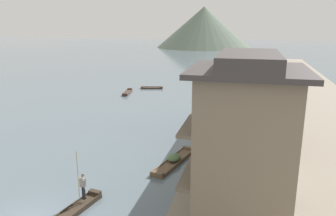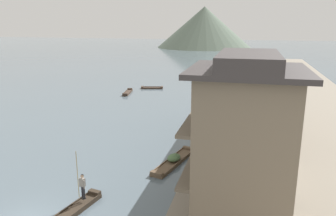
% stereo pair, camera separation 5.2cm
% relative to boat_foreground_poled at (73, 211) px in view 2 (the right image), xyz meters
% --- Properties ---
extents(riverbank_right, '(18.00, 110.00, 0.77)m').
position_rel_boat_foreground_poled_xyz_m(riverbank_right, '(14.65, 28.19, 0.24)').
color(riverbank_right, gray).
rests_on(riverbank_right, ground).
extents(boat_foreground_poled, '(1.77, 4.53, 0.45)m').
position_rel_boat_foreground_poled_xyz_m(boat_foreground_poled, '(0.00, 0.00, 0.00)').
color(boat_foreground_poled, '#33281E').
rests_on(boat_foreground_poled, ground).
extents(boatman_person, '(0.54, 0.35, 3.04)m').
position_rel_boat_foreground_poled_xyz_m(boatman_person, '(0.18, 0.99, 1.31)').
color(boatman_person, black).
rests_on(boatman_person, boat_foreground_poled).
extents(boat_moored_nearest, '(1.37, 4.50, 0.39)m').
position_rel_boat_foreground_poled_xyz_m(boat_moored_nearest, '(3.62, 34.83, -0.02)').
color(boat_moored_nearest, brown).
rests_on(boat_moored_nearest, ground).
extents(boat_moored_second, '(2.44, 5.91, 0.74)m').
position_rel_boat_foreground_poled_xyz_m(boat_moored_second, '(4.17, 8.32, 0.09)').
color(boat_moored_second, brown).
rests_on(boat_moored_second, ground).
extents(boat_moored_third, '(1.51, 4.36, 0.44)m').
position_rel_boat_foreground_poled_xyz_m(boat_moored_third, '(-8.82, 32.26, -0.00)').
color(boat_moored_third, '#423328').
rests_on(boat_moored_third, ground).
extents(boat_moored_far, '(3.27, 4.54, 0.78)m').
position_rel_boat_foreground_poled_xyz_m(boat_moored_far, '(1.45, 44.67, 0.12)').
color(boat_moored_far, '#33281E').
rests_on(boat_moored_far, ground).
extents(boat_midriver_drifting, '(3.80, 1.88, 0.35)m').
position_rel_boat_foreground_poled_xyz_m(boat_midriver_drifting, '(-6.20, 36.91, -0.03)').
color(boat_midriver_drifting, '#423328').
rests_on(boat_midriver_drifting, ground).
extents(boat_midriver_upstream, '(1.89, 4.82, 0.68)m').
position_rel_boat_foreground_poled_xyz_m(boat_midriver_upstream, '(4.17, 50.56, 0.08)').
color(boat_midriver_upstream, brown).
rests_on(boat_midriver_upstream, ground).
extents(house_waterfront_nearest, '(5.66, 5.50, 8.74)m').
position_rel_boat_foreground_poled_xyz_m(house_waterfront_nearest, '(9.48, 0.39, 4.94)').
color(house_waterfront_nearest, '#7F705B').
rests_on(house_waterfront_nearest, riverbank_right).
extents(house_waterfront_second, '(5.86, 7.86, 6.14)m').
position_rel_boat_foreground_poled_xyz_m(house_waterfront_second, '(9.59, 7.04, 3.62)').
color(house_waterfront_second, gray).
rests_on(house_waterfront_second, riverbank_right).
extents(house_waterfront_tall, '(5.63, 5.58, 6.14)m').
position_rel_boat_foreground_poled_xyz_m(house_waterfront_tall, '(9.47, 13.77, 3.64)').
color(house_waterfront_tall, '#75604C').
rests_on(house_waterfront_tall, riverbank_right).
extents(house_waterfront_narrow, '(5.80, 7.63, 6.14)m').
position_rel_boat_foreground_poled_xyz_m(house_waterfront_narrow, '(9.56, 19.88, 3.62)').
color(house_waterfront_narrow, gray).
rests_on(house_waterfront_narrow, riverbank_right).
extents(hill_far_west, '(40.80, 40.80, 17.34)m').
position_rel_boat_foreground_poled_xyz_m(hill_far_west, '(-10.73, 131.70, 8.52)').
color(hill_far_west, '#5B6B5B').
rests_on(hill_far_west, ground).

